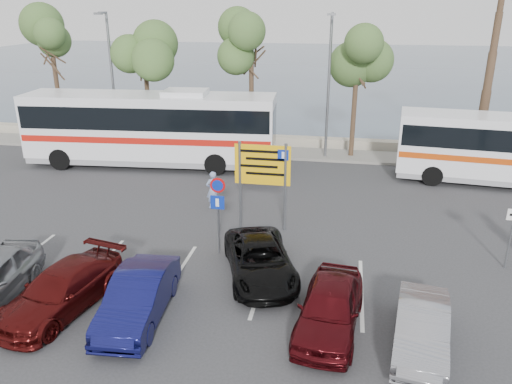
% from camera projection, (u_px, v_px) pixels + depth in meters
% --- Properties ---
extents(ground, '(120.00, 120.00, 0.00)m').
position_uv_depth(ground, '(219.00, 264.00, 17.52)').
color(ground, '#323234').
rests_on(ground, ground).
extents(kerb_strip, '(44.00, 2.40, 0.15)m').
position_uv_depth(kerb_strip, '(276.00, 153.00, 30.38)').
color(kerb_strip, gray).
rests_on(kerb_strip, ground).
extents(seawall, '(48.00, 0.80, 0.60)m').
position_uv_depth(seawall, '(280.00, 141.00, 32.14)').
color(seawall, '#A89D86').
rests_on(seawall, ground).
extents(sea, '(140.00, 140.00, 0.00)m').
position_uv_depth(sea, '(321.00, 67.00, 72.74)').
color(sea, '#3B4A5F').
rests_on(sea, ground).
extents(tree_far_left, '(3.20, 3.20, 7.60)m').
position_uv_depth(tree_far_left, '(51.00, 43.00, 30.52)').
color(tree_far_left, '#382619').
rests_on(tree_far_left, kerb_strip).
extents(tree_left, '(3.20, 3.20, 7.20)m').
position_uv_depth(tree_left, '(144.00, 50.00, 29.63)').
color(tree_left, '#382619').
rests_on(tree_left, kerb_strip).
extents(tree_mid, '(3.20, 3.20, 8.00)m').
position_uv_depth(tree_mid, '(251.00, 40.00, 28.31)').
color(tree_mid, '#382619').
rests_on(tree_mid, kerb_strip).
extents(tree_right, '(3.20, 3.20, 7.40)m').
position_uv_depth(tree_right, '(358.00, 50.00, 27.47)').
color(tree_right, '#382619').
rests_on(tree_right, kerb_strip).
extents(street_lamp_left, '(0.45, 1.15, 8.01)m').
position_uv_depth(street_lamp_left, '(111.00, 74.00, 30.02)').
color(street_lamp_left, slate).
rests_on(street_lamp_left, kerb_strip).
extents(street_lamp_right, '(0.45, 1.15, 8.01)m').
position_uv_depth(street_lamp_right, '(329.00, 80.00, 27.84)').
color(street_lamp_right, slate).
rests_on(street_lamp_right, kerb_strip).
extents(direction_sign, '(2.20, 0.12, 3.60)m').
position_uv_depth(direction_sign, '(263.00, 172.00, 19.44)').
color(direction_sign, slate).
rests_on(direction_sign, ground).
extents(sign_no_stop, '(0.60, 0.08, 2.35)m').
position_uv_depth(sign_no_stop, '(218.00, 197.00, 19.26)').
color(sign_no_stop, slate).
rests_on(sign_no_stop, ground).
extents(sign_parking, '(0.50, 0.07, 2.25)m').
position_uv_depth(sign_parking, '(218.00, 216.00, 17.76)').
color(sign_parking, slate).
rests_on(sign_parking, ground).
extents(sign_taxi, '(0.50, 0.07, 2.20)m').
position_uv_depth(sign_taxi, '(512.00, 230.00, 16.75)').
color(sign_taxi, slate).
rests_on(sign_taxi, ground).
extents(lane_markings, '(12.02, 4.20, 0.01)m').
position_uv_depth(lane_markings, '(179.00, 275.00, 16.79)').
color(lane_markings, silver).
rests_on(lane_markings, ground).
extents(coach_bus_left, '(13.86, 3.94, 4.26)m').
position_uv_depth(coach_bus_left, '(151.00, 131.00, 27.58)').
color(coach_bus_left, white).
rests_on(coach_bus_left, ground).
extents(car_blue, '(1.74, 4.23, 1.36)m').
position_uv_depth(car_blue, '(138.00, 297.00, 14.30)').
color(car_blue, '#0F1047').
rests_on(car_blue, ground).
extents(car_maroon, '(2.68, 4.70, 1.28)m').
position_uv_depth(car_maroon, '(62.00, 290.00, 14.72)').
color(car_maroon, '#440C0B').
rests_on(car_maroon, ground).
extents(car_red, '(2.07, 4.22, 1.39)m').
position_uv_depth(car_red, '(330.00, 307.00, 13.79)').
color(car_red, '#40090D').
rests_on(car_red, ground).
extents(suv_black, '(3.37, 4.86, 1.23)m').
position_uv_depth(suv_black, '(260.00, 260.00, 16.50)').
color(suv_black, black).
rests_on(suv_black, ground).
extents(car_silver_b, '(1.83, 3.91, 1.24)m').
position_uv_depth(car_silver_b, '(422.00, 328.00, 13.01)').
color(car_silver_b, gray).
rests_on(car_silver_b, ground).
extents(pedestrian_near, '(0.74, 0.69, 1.69)m').
position_uv_depth(pedestrian_near, '(213.00, 190.00, 22.08)').
color(pedestrian_near, '#7C8DB4').
rests_on(pedestrian_near, ground).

